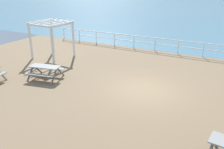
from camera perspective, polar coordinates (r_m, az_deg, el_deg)
ground_plane at (r=12.78m, az=7.44°, el=-4.04°), size 30.00×24.00×0.20m
sea_band at (r=63.97m, az=25.26°, el=14.70°), size 142.00×90.00×0.01m
seaward_railing at (r=19.58m, az=15.79°, el=7.02°), size 23.07×0.07×1.08m
picnic_table_mid_centre at (r=14.42m, az=-15.87°, el=1.26°), size 2.06×1.84×0.80m
lattice_pergola at (r=18.17m, az=-14.43°, el=10.12°), size 2.58×2.69×2.70m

